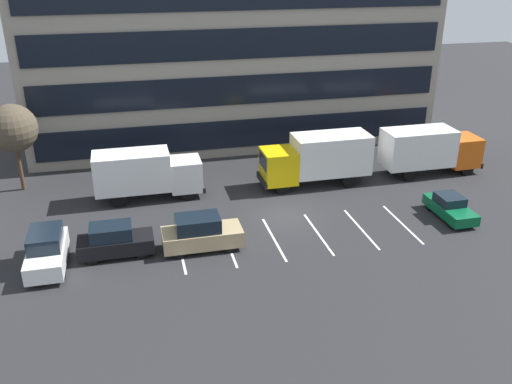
{
  "coord_description": "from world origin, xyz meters",
  "views": [
    {
      "loc": [
        -9.24,
        -30.8,
        16.02
      ],
      "look_at": [
        -1.56,
        1.16,
        1.4
      ],
      "focal_mm": 38.81,
      "sensor_mm": 36.0,
      "label": 1
    }
  ],
  "objects_px": {
    "box_truck_yellow": "(317,157)",
    "suv_white": "(47,250)",
    "suv_tan": "(201,233)",
    "sedan_forest": "(450,207)",
    "suv_black": "(115,241)",
    "box_truck_white": "(146,172)",
    "bare_tree": "(13,129)",
    "box_truck_orange": "(429,149)"
  },
  "relations": [
    {
      "from": "suv_tan",
      "to": "sedan_forest",
      "type": "xyz_separation_m",
      "value": [
        16.17,
        0.33,
        -0.31
      ]
    },
    {
      "from": "box_truck_orange",
      "to": "sedan_forest",
      "type": "relative_size",
      "value": 1.89
    },
    {
      "from": "suv_tan",
      "to": "suv_white",
      "type": "distance_m",
      "value": 8.41
    },
    {
      "from": "suv_black",
      "to": "bare_tree",
      "type": "xyz_separation_m",
      "value": [
        -6.39,
        11.07,
        3.66
      ]
    },
    {
      "from": "sedan_forest",
      "to": "box_truck_yellow",
      "type": "bearing_deg",
      "value": 132.52
    },
    {
      "from": "suv_white",
      "to": "bare_tree",
      "type": "height_order",
      "value": "bare_tree"
    },
    {
      "from": "suv_black",
      "to": "sedan_forest",
      "type": "bearing_deg",
      "value": -0.15
    },
    {
      "from": "bare_tree",
      "to": "suv_tan",
      "type": "bearing_deg",
      "value": -45.58
    },
    {
      "from": "suv_tan",
      "to": "sedan_forest",
      "type": "height_order",
      "value": "suv_tan"
    },
    {
      "from": "box_truck_white",
      "to": "suv_black",
      "type": "height_order",
      "value": "box_truck_white"
    },
    {
      "from": "box_truck_yellow",
      "to": "sedan_forest",
      "type": "bearing_deg",
      "value": -47.48
    },
    {
      "from": "box_truck_white",
      "to": "box_truck_yellow",
      "type": "bearing_deg",
      "value": -1.77
    },
    {
      "from": "suv_black",
      "to": "box_truck_yellow",
      "type": "bearing_deg",
      "value": 26.14
    },
    {
      "from": "suv_white",
      "to": "suv_black",
      "type": "distance_m",
      "value": 3.6
    },
    {
      "from": "suv_black",
      "to": "suv_tan",
      "type": "bearing_deg",
      "value": -4.54
    },
    {
      "from": "box_truck_yellow",
      "to": "box_truck_white",
      "type": "bearing_deg",
      "value": 178.23
    },
    {
      "from": "suv_tan",
      "to": "suv_black",
      "type": "distance_m",
      "value": 4.85
    },
    {
      "from": "box_truck_white",
      "to": "sedan_forest",
      "type": "xyz_separation_m",
      "value": [
        18.76,
        -7.52,
        -1.23
      ]
    },
    {
      "from": "box_truck_yellow",
      "to": "sedan_forest",
      "type": "relative_size",
      "value": 1.97
    },
    {
      "from": "sedan_forest",
      "to": "suv_black",
      "type": "xyz_separation_m",
      "value": [
        -21.0,
        0.06,
        0.23
      ]
    },
    {
      "from": "box_truck_yellow",
      "to": "suv_black",
      "type": "distance_m",
      "value": 16.14
    },
    {
      "from": "box_truck_orange",
      "to": "box_truck_white",
      "type": "xyz_separation_m",
      "value": [
        -21.16,
        0.35,
        -0.09
      ]
    },
    {
      "from": "suv_white",
      "to": "sedan_forest",
      "type": "relative_size",
      "value": 1.12
    },
    {
      "from": "box_truck_orange",
      "to": "sedan_forest",
      "type": "distance_m",
      "value": 7.68
    },
    {
      "from": "box_truck_yellow",
      "to": "box_truck_orange",
      "type": "height_order",
      "value": "box_truck_yellow"
    },
    {
      "from": "box_truck_white",
      "to": "sedan_forest",
      "type": "relative_size",
      "value": 1.81
    },
    {
      "from": "suv_tan",
      "to": "bare_tree",
      "type": "relative_size",
      "value": 0.73
    },
    {
      "from": "box_truck_yellow",
      "to": "suv_white",
      "type": "distance_m",
      "value": 19.53
    },
    {
      "from": "box_truck_white",
      "to": "suv_white",
      "type": "bearing_deg",
      "value": -126.61
    },
    {
      "from": "box_truck_white",
      "to": "bare_tree",
      "type": "bearing_deg",
      "value": 157.36
    },
    {
      "from": "box_truck_yellow",
      "to": "box_truck_orange",
      "type": "xyz_separation_m",
      "value": [
        8.95,
        0.02,
        -0.08
      ]
    },
    {
      "from": "box_truck_yellow",
      "to": "box_truck_white",
      "type": "xyz_separation_m",
      "value": [
        -12.21,
        0.38,
        -0.17
      ]
    },
    {
      "from": "box_truck_orange",
      "to": "sedan_forest",
      "type": "xyz_separation_m",
      "value": [
        -2.4,
        -7.17,
        -1.32
      ]
    },
    {
      "from": "box_truck_white",
      "to": "suv_white",
      "type": "xyz_separation_m",
      "value": [
        -5.82,
        -7.83,
        -0.92
      ]
    },
    {
      "from": "bare_tree",
      "to": "sedan_forest",
      "type": "bearing_deg",
      "value": -22.1
    },
    {
      "from": "box_truck_white",
      "to": "suv_white",
      "type": "distance_m",
      "value": 9.8
    },
    {
      "from": "box_truck_yellow",
      "to": "suv_white",
      "type": "xyz_separation_m",
      "value": [
        -18.02,
        -7.45,
        -1.09
      ]
    },
    {
      "from": "box_truck_white",
      "to": "suv_tan",
      "type": "bearing_deg",
      "value": -71.73
    },
    {
      "from": "box_truck_yellow",
      "to": "suv_white",
      "type": "bearing_deg",
      "value": -157.54
    },
    {
      "from": "box_truck_orange",
      "to": "box_truck_white",
      "type": "bearing_deg",
      "value": 179.04
    },
    {
      "from": "box_truck_white",
      "to": "suv_white",
      "type": "height_order",
      "value": "box_truck_white"
    },
    {
      "from": "sedan_forest",
      "to": "suv_black",
      "type": "distance_m",
      "value": 21.0
    }
  ]
}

